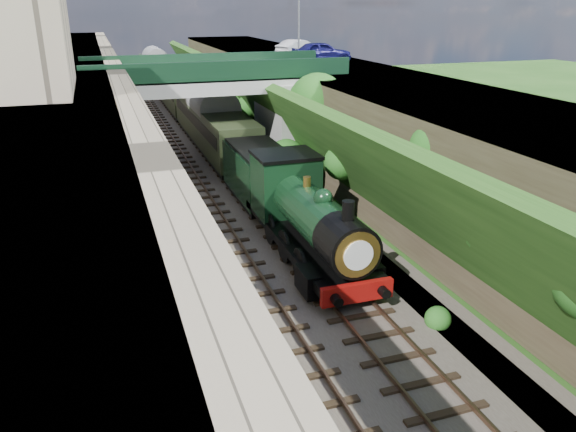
{
  "coord_description": "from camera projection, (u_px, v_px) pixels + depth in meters",
  "views": [
    {
      "loc": [
        -6.63,
        -11.94,
        10.4
      ],
      "look_at": [
        0.0,
        7.72,
        2.51
      ],
      "focal_mm": 35.0,
      "sensor_mm": 36.0,
      "label": 1
    }
  ],
  "objects": [
    {
      "name": "building_far",
      "position": [
        23.0,
        10.0,
        36.13
      ],
      "size": [
        5.0,
        10.0,
        6.0
      ],
      "primitive_type": "cube",
      "color": "gray",
      "rests_on": "street_plateau_left"
    },
    {
      "name": "trackbed",
      "position": [
        223.0,
        185.0,
        33.93
      ],
      "size": [
        10.0,
        90.0,
        0.2
      ],
      "primitive_type": "cube",
      "color": "#473F38",
      "rests_on": "ground"
    },
    {
      "name": "street_plateau_left",
      "position": [
        56.0,
        141.0,
        30.03
      ],
      "size": [
        6.0,
        90.0,
        7.0
      ],
      "primitive_type": "cube",
      "color": "#262628",
      "rests_on": "ground"
    },
    {
      "name": "ground",
      "position": [
        373.0,
        387.0,
        16.25
      ],
      "size": [
        160.0,
        160.0,
        0.0
      ],
      "primitive_type": "plane",
      "color": "#1E4714",
      "rests_on": "ground"
    },
    {
      "name": "building_near",
      "position": [
        15.0,
        40.0,
        22.61
      ],
      "size": [
        4.0,
        8.0,
        4.0
      ],
      "primitive_type": "cube",
      "color": "gray",
      "rests_on": "street_plateau_left"
    },
    {
      "name": "coach_rear",
      "position": [
        156.0,
        70.0,
        74.54
      ],
      "size": [
        2.9,
        18.0,
        3.7
      ],
      "color": "black",
      "rests_on": "trackbed"
    },
    {
      "name": "embankment_slope",
      "position": [
        300.0,
        134.0,
        34.81
      ],
      "size": [
        4.57,
        90.0,
        6.64
      ],
      "color": "#1E4714",
      "rests_on": "ground"
    },
    {
      "name": "road_bridge",
      "position": [
        222.0,
        107.0,
        36.34
      ],
      "size": [
        16.0,
        6.4,
        7.25
      ],
      "color": "gray",
      "rests_on": "ground"
    },
    {
      "name": "car_blue",
      "position": [
        321.0,
        52.0,
        41.61
      ],
      "size": [
        4.5,
        1.89,
        1.52
      ],
      "primitive_type": "imported",
      "rotation": [
        0.0,
        0.0,
        1.59
      ],
      "color": "#141354",
      "rests_on": "street_plateau_right"
    },
    {
      "name": "coach_front",
      "position": [
        213.0,
        124.0,
        41.24
      ],
      "size": [
        2.9,
        18.0,
        3.7
      ],
      "color": "black",
      "rests_on": "trackbed"
    },
    {
      "name": "locomotive",
      "position": [
        308.0,
        219.0,
        23.61
      ],
      "size": [
        3.1,
        10.22,
        3.83
      ],
      "color": "black",
      "rests_on": "trackbed"
    },
    {
      "name": "track_left",
      "position": [
        190.0,
        186.0,
        33.28
      ],
      "size": [
        2.5,
        90.0,
        0.2
      ],
      "color": "black",
      "rests_on": "trackbed"
    },
    {
      "name": "retaining_wall",
      "position": [
        123.0,
        136.0,
        31.08
      ],
      "size": [
        1.0,
        90.0,
        7.0
      ],
      "primitive_type": "cube",
      "color": "#756B56",
      "rests_on": "ground"
    },
    {
      "name": "lamppost",
      "position": [
        299.0,
        15.0,
        41.35
      ],
      "size": [
        0.87,
        0.15,
        6.0
      ],
      "color": "gray",
      "rests_on": "street_plateau_right"
    },
    {
      "name": "track_right",
      "position": [
        242.0,
        181.0,
        34.23
      ],
      "size": [
        2.5,
        90.0,
        0.2
      ],
      "color": "black",
      "rests_on": "trackbed"
    },
    {
      "name": "street_plateau_right",
      "position": [
        368.0,
        125.0,
        35.69
      ],
      "size": [
        8.0,
        90.0,
        6.25
      ],
      "primitive_type": "cube",
      "color": "#262628",
      "rests_on": "ground"
    },
    {
      "name": "tender",
      "position": [
        260.0,
        177.0,
        30.23
      ],
      "size": [
        2.7,
        6.0,
        3.05
      ],
      "color": "black",
      "rests_on": "trackbed"
    },
    {
      "name": "coach_middle",
      "position": [
        176.0,
        90.0,
        57.89
      ],
      "size": [
        2.9,
        18.0,
        3.7
      ],
      "color": "black",
      "rests_on": "trackbed"
    },
    {
      "name": "car_silver",
      "position": [
        299.0,
        48.0,
        46.11
      ],
      "size": [
        4.36,
        3.17,
        1.37
      ],
      "primitive_type": "imported",
      "rotation": [
        0.0,
        0.0,
        2.04
      ],
      "color": "silver",
      "rests_on": "street_plateau_right"
    },
    {
      "name": "tree",
      "position": [
        318.0,
        105.0,
        33.69
      ],
      "size": [
        3.6,
        3.8,
        6.6
      ],
      "color": "black",
      "rests_on": "ground"
    }
  ]
}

